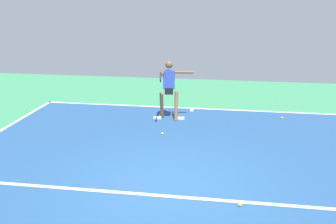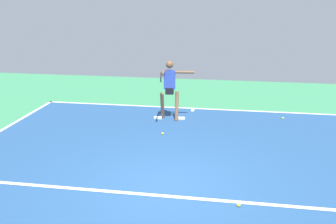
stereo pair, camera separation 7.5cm
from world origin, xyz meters
name	(u,v)px [view 2 (the right image)]	position (x,y,z in m)	size (l,w,h in m)	color
ground_plane	(166,187)	(0.00, 0.00, 0.00)	(20.81, 20.81, 0.00)	#388456
court_surface	(166,187)	(0.00, 0.00, 0.00)	(10.46, 11.37, 0.00)	navy
court_line_baseline_near	(193,108)	(0.00, -5.64, 0.00)	(10.46, 0.10, 0.01)	white
court_line_service	(163,196)	(0.00, 0.35, 0.00)	(7.85, 0.10, 0.01)	white
court_line_centre_mark	(193,110)	(0.00, -5.44, 0.00)	(0.10, 0.30, 0.01)	white
tennis_player	(170,86)	(0.61, -4.31, 1.06)	(1.22, 1.29, 1.84)	brown
tennis_ball_near_player	(239,205)	(-1.43, 0.50, 0.03)	(0.07, 0.07, 0.07)	yellow
tennis_ball_near_service_line	(163,134)	(0.58, -2.94, 0.03)	(0.07, 0.07, 0.07)	yellow
tennis_ball_by_baseline	(283,118)	(-2.86, -4.91, 0.03)	(0.07, 0.07, 0.07)	#C6E53D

